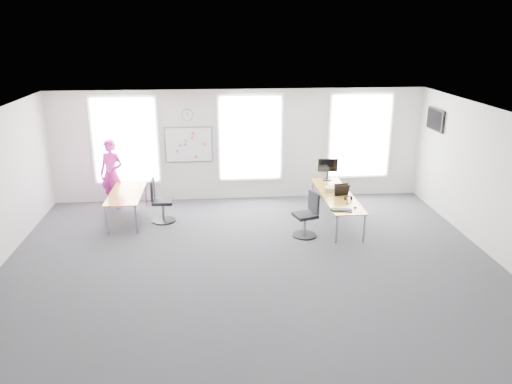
{
  "coord_description": "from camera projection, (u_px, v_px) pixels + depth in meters",
  "views": [
    {
      "loc": [
        -0.7,
        -9.13,
        4.59
      ],
      "look_at": [
        0.21,
        1.2,
        1.1
      ],
      "focal_mm": 35.0,
      "sensor_mm": 36.0,
      "label": 1
    }
  ],
  "objects": [
    {
      "name": "floor",
      "position": [
        251.0,
        262.0,
        10.14
      ],
      "size": [
        10.0,
        10.0,
        0.0
      ],
      "primitive_type": "plane",
      "color": "#28282D",
      "rests_on": "ground"
    },
    {
      "name": "wall_front",
      "position": [
        277.0,
        300.0,
        5.89
      ],
      "size": [
        10.0,
        0.0,
        10.0
      ],
      "primitive_type": "plane",
      "rotation": [
        -1.57,
        0.0,
        0.0
      ],
      "color": "silver",
      "rests_on": "ground"
    },
    {
      "name": "monitor",
      "position": [
        328.0,
        167.0,
        13.11
      ],
      "size": [
        0.52,
        0.21,
        0.58
      ],
      "rotation": [
        0.0,
        0.0,
        -0.08
      ],
      "color": "black",
      "rests_on": "desk_right"
    },
    {
      "name": "lens_cap",
      "position": [
        347.0,
        204.0,
        11.45
      ],
      "size": [
        0.07,
        0.07,
        0.01
      ],
      "primitive_type": "cylinder",
      "rotation": [
        0.0,
        0.0,
        0.13
      ],
      "color": "black",
      "rests_on": "desk_right"
    },
    {
      "name": "ceiling",
      "position": [
        250.0,
        115.0,
        9.18
      ],
      "size": [
        10.0,
        10.0,
        0.0
      ],
      "primitive_type": "plane",
      "rotation": [
        3.14,
        0.0,
        0.0
      ],
      "color": "silver",
      "rests_on": "ground"
    },
    {
      "name": "wall_right",
      "position": [
        497.0,
        185.0,
        10.08
      ],
      "size": [
        0.0,
        10.0,
        10.0
      ],
      "primitive_type": "plane",
      "rotation": [
        1.57,
        0.0,
        -1.57
      ],
      "color": "silver",
      "rests_on": "ground"
    },
    {
      "name": "chair_right",
      "position": [
        307.0,
        217.0,
        11.29
      ],
      "size": [
        0.58,
        0.58,
        1.03
      ],
      "rotation": [
        0.0,
        0.0,
        -1.28
      ],
      "color": "black",
      "rests_on": "ground"
    },
    {
      "name": "wall_clock",
      "position": [
        187.0,
        115.0,
        13.03
      ],
      "size": [
        0.3,
        0.04,
        0.3
      ],
      "primitive_type": "cylinder",
      "rotation": [
        1.57,
        0.0,
        0.0
      ],
      "color": "gray",
      "rests_on": "wall_back"
    },
    {
      "name": "desk_left",
      "position": [
        127.0,
        194.0,
        12.17
      ],
      "size": [
        0.78,
        1.95,
        0.71
      ],
      "color": "#B88031",
      "rests_on": "ground"
    },
    {
      "name": "keyboard",
      "position": [
        342.0,
        210.0,
        11.04
      ],
      "size": [
        0.5,
        0.31,
        0.02
      ],
      "primitive_type": "cube",
      "rotation": [
        0.0,
        0.0,
        -0.32
      ],
      "color": "black",
      "rests_on": "desk_right"
    },
    {
      "name": "desk_right",
      "position": [
        337.0,
        196.0,
        12.12
      ],
      "size": [
        0.74,
        2.78,
        0.68
      ],
      "color": "#B88031",
      "rests_on": "ground"
    },
    {
      "name": "person",
      "position": [
        112.0,
        174.0,
        12.93
      ],
      "size": [
        0.78,
        0.65,
        1.82
      ],
      "primitive_type": "imported",
      "rotation": [
        0.0,
        0.0,
        -0.38
      ],
      "color": "#F028BC",
      "rests_on": "ground"
    },
    {
      "name": "window_mid",
      "position": [
        250.0,
        138.0,
        13.37
      ],
      "size": [
        1.6,
        0.06,
        2.2
      ],
      "primitive_type": "cube",
      "color": "white",
      "rests_on": "wall_back"
    },
    {
      "name": "window_right",
      "position": [
        360.0,
        136.0,
        13.62
      ],
      "size": [
        1.6,
        0.06,
        2.2
      ],
      "primitive_type": "cube",
      "color": "white",
      "rests_on": "wall_back"
    },
    {
      "name": "paper_stack",
      "position": [
        332.0,
        189.0,
        12.28
      ],
      "size": [
        0.39,
        0.33,
        0.12
      ],
      "primitive_type": "cube",
      "rotation": [
        0.0,
        0.0,
        -0.28
      ],
      "color": "beige",
      "rests_on": "desk_right"
    },
    {
      "name": "whiteboard",
      "position": [
        189.0,
        145.0,
        13.28
      ],
      "size": [
        1.2,
        0.03,
        0.9
      ],
      "primitive_type": "cube",
      "color": "white",
      "rests_on": "wall_back"
    },
    {
      "name": "mouse",
      "position": [
        355.0,
        207.0,
        11.19
      ],
      "size": [
        0.09,
        0.12,
        0.04
      ],
      "primitive_type": "ellipsoid",
      "rotation": [
        0.0,
        0.0,
        -0.32
      ],
      "color": "black",
      "rests_on": "desk_right"
    },
    {
      "name": "laptop_sleeve",
      "position": [
        342.0,
        190.0,
        11.96
      ],
      "size": [
        0.36,
        0.24,
        0.29
      ],
      "rotation": [
        0.0,
        0.0,
        0.16
      ],
      "color": "black",
      "rests_on": "desk_right"
    },
    {
      "name": "wall_back",
      "position": [
        239.0,
        145.0,
        13.44
      ],
      "size": [
        10.0,
        0.0,
        10.0
      ],
      "primitive_type": "plane",
      "rotation": [
        1.57,
        0.0,
        0.0
      ],
      "color": "silver",
      "rests_on": "ground"
    },
    {
      "name": "tv",
      "position": [
        436.0,
        120.0,
        12.65
      ],
      "size": [
        0.06,
        0.9,
        0.55
      ],
      "primitive_type": "cube",
      "color": "black",
      "rests_on": "wall_right"
    },
    {
      "name": "headphones",
      "position": [
        348.0,
        198.0,
        11.7
      ],
      "size": [
        0.18,
        0.1,
        0.11
      ],
      "rotation": [
        0.0,
        0.0,
        0.09
      ],
      "color": "black",
      "rests_on": "desk_right"
    },
    {
      "name": "chair_left",
      "position": [
        160.0,
        203.0,
        12.11
      ],
      "size": [
        0.57,
        0.57,
        1.07
      ],
      "rotation": [
        0.0,
        0.0,
        1.57
      ],
      "color": "black",
      "rests_on": "ground"
    },
    {
      "name": "window_left",
      "position": [
        125.0,
        140.0,
        13.1
      ],
      "size": [
        1.6,
        0.06,
        2.2
      ],
      "primitive_type": "cube",
      "color": "white",
      "rests_on": "wall_back"
    }
  ]
}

